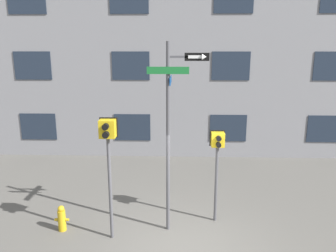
# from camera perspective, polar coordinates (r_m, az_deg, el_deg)

# --- Properties ---
(ground_plane) EXTENTS (60.00, 60.00, 0.00)m
(ground_plane) POSITION_cam_1_polar(r_m,az_deg,el_deg) (8.08, 2.05, -20.67)
(ground_plane) COLOR #595651
(street_sign_pole) EXTENTS (1.42, 1.06, 4.68)m
(street_sign_pole) POSITION_cam_1_polar(r_m,az_deg,el_deg) (7.76, 0.55, 0.37)
(street_sign_pole) COLOR #4C4C51
(street_sign_pole) RESTS_ON ground_plane
(pedestrian_signal_left) EXTENTS (0.42, 0.40, 2.98)m
(pedestrian_signal_left) POSITION_cam_1_polar(r_m,az_deg,el_deg) (7.61, -10.38, -3.25)
(pedestrian_signal_left) COLOR #4C4C51
(pedestrian_signal_left) RESTS_ON ground_plane
(pedestrian_signal_right) EXTENTS (0.39, 0.40, 2.47)m
(pedestrian_signal_right) POSITION_cam_1_polar(r_m,az_deg,el_deg) (8.49, 8.59, -4.41)
(pedestrian_signal_right) COLOR #4C4C51
(pedestrian_signal_right) RESTS_ON ground_plane
(fire_hydrant) EXTENTS (0.35, 0.19, 0.68)m
(fire_hydrant) POSITION_cam_1_polar(r_m,az_deg,el_deg) (9.00, -18.02, -15.07)
(fire_hydrant) COLOR gold
(fire_hydrant) RESTS_ON ground_plane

